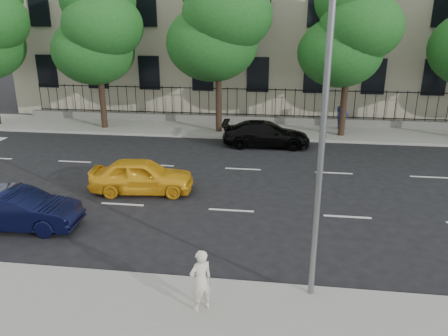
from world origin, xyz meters
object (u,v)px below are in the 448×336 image
object	(u,v)px
street_light	(324,81)
woman_near	(201,280)
navy_sedan	(17,209)
black_sedan	(266,134)
yellow_taxi	(142,176)

from	to	relation	value
street_light	woman_near	xyz separation A→B (m)	(-2.51, -1.50, -4.25)
street_light	navy_sedan	size ratio (longest dim) A/B	2.05
woman_near	street_light	bearing A→B (deg)	171.88
black_sedan	woman_near	xyz separation A→B (m)	(-0.86, -14.13, 0.24)
street_light	navy_sedan	bearing A→B (deg)	167.48
navy_sedan	woman_near	distance (m)	7.50
navy_sedan	woman_near	world-z (taller)	woman_near
navy_sedan	black_sedan	xyz separation A→B (m)	(7.47, 10.61, 0.02)
yellow_taxi	navy_sedan	distance (m)	4.61
navy_sedan	woman_near	bearing A→B (deg)	-121.38
street_light	yellow_taxi	size ratio (longest dim) A/B	2.04
yellow_taxi	navy_sedan	world-z (taller)	yellow_taxi
street_light	black_sedan	distance (m)	13.51
street_light	yellow_taxi	bearing A→B (deg)	137.93
navy_sedan	woman_near	xyz separation A→B (m)	(6.61, -3.52, 0.26)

